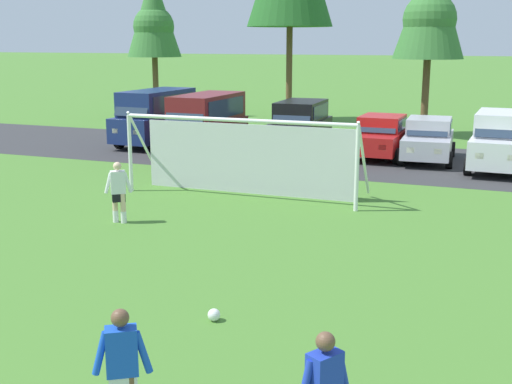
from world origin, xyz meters
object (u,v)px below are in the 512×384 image
(parked_car_slot_center_right, at_px, (428,139))
(parked_car_slot_right, at_px, (500,140))
(parked_car_slot_left, at_px, (206,122))
(player_defender_far, at_px, (118,192))
(soccer_goal, at_px, (246,154))
(player_midfield_center, at_px, (123,372))
(parked_car_slot_far_left, at_px, (156,116))
(parked_car_slot_center, at_px, (381,136))
(parked_car_slot_center_left, at_px, (300,125))
(soccer_ball, at_px, (214,315))

(parked_car_slot_center_right, distance_m, parked_car_slot_right, 2.88)
(parked_car_slot_center_right, bearing_deg, parked_car_slot_left, -170.73)
(player_defender_far, relative_size, parked_car_slot_center_right, 0.38)
(soccer_goal, xyz_separation_m, player_midfield_center, (3.38, -12.49, -0.47))
(parked_car_slot_far_left, relative_size, parked_car_slot_left, 1.01)
(soccer_goal, distance_m, player_midfield_center, 12.95)
(soccer_goal, xyz_separation_m, parked_car_slot_right, (7.33, 7.14, -0.18))
(soccer_goal, xyz_separation_m, parked_car_slot_center, (2.69, 8.32, -0.42))
(soccer_goal, relative_size, parked_car_slot_center_left, 1.60)
(player_defender_far, relative_size, parked_car_slot_center, 0.39)
(soccer_ball, bearing_deg, parked_car_slot_right, 75.11)
(player_midfield_center, xyz_separation_m, parked_car_slot_center_right, (1.24, 20.58, 0.05))
(parked_car_slot_left, bearing_deg, parked_car_slot_far_left, 157.32)
(parked_car_slot_far_left, relative_size, parked_car_slot_center_right, 1.14)
(player_midfield_center, distance_m, parked_car_slot_center, 20.82)
(parked_car_slot_far_left, bearing_deg, soccer_ball, -57.92)
(player_defender_far, bearing_deg, parked_car_slot_center_right, 61.89)
(player_midfield_center, xyz_separation_m, parked_car_slot_far_left, (-11.01, 20.42, 0.52))
(parked_car_slot_far_left, bearing_deg, parked_car_slot_center_left, 7.24)
(player_midfield_center, bearing_deg, parked_car_slot_right, 78.63)
(player_midfield_center, distance_m, parked_car_slot_center_left, 21.71)
(parked_car_slot_far_left, distance_m, parked_car_slot_right, 14.98)
(parked_car_slot_left, bearing_deg, parked_car_slot_right, 2.61)
(soccer_goal, height_order, parked_car_slot_far_left, soccer_goal)
(soccer_goal, bearing_deg, player_midfield_center, -74.85)
(player_midfield_center, height_order, parked_car_slot_left, parked_car_slot_left)
(parked_car_slot_center, bearing_deg, soccer_goal, -107.93)
(parked_car_slot_far_left, height_order, parked_car_slot_center_left, parked_car_slot_far_left)
(player_defender_far, bearing_deg, player_midfield_center, -57.25)
(parked_car_slot_left, distance_m, parked_car_slot_center_left, 4.13)
(soccer_ball, xyz_separation_m, parked_car_slot_left, (-7.48, 15.67, 1.23))
(soccer_goal, xyz_separation_m, parked_car_slot_center_right, (4.62, 8.09, -0.42))
(parked_car_slot_left, xyz_separation_m, parked_car_slot_center_right, (9.08, 1.48, -0.47))
(soccer_goal, xyz_separation_m, parked_car_slot_center_left, (-0.95, 8.78, -0.18))
(parked_car_slot_center, xyz_separation_m, parked_car_slot_center_right, (1.93, -0.23, 0.00))
(soccer_ball, relative_size, soccer_goal, 0.03)
(soccer_goal, distance_m, player_defender_far, 4.66)
(parked_car_slot_center, distance_m, parked_car_slot_center_right, 1.94)
(soccer_ball, height_order, parked_car_slot_center, parked_car_slot_center)
(soccer_ball, xyz_separation_m, player_defender_far, (-4.97, 4.85, 0.71))
(parked_car_slot_center_right, relative_size, parked_car_slot_right, 0.92)
(soccer_ball, xyz_separation_m, soccer_goal, (-3.02, 9.06, 1.18))
(parked_car_slot_far_left, relative_size, parked_car_slot_center_left, 1.05)
(parked_car_slot_center, relative_size, parked_car_slot_center_right, 0.99)
(parked_car_slot_center_left, bearing_deg, parked_car_slot_center_right, -7.06)
(player_defender_far, distance_m, parked_car_slot_center_right, 13.94)
(parked_car_slot_far_left, height_order, parked_car_slot_left, same)
(player_defender_far, relative_size, parked_car_slot_far_left, 0.33)
(soccer_ball, xyz_separation_m, parked_car_slot_center_left, (-3.97, 17.84, 1.00))
(parked_car_slot_center, bearing_deg, parked_car_slot_center_left, 172.80)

